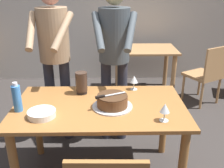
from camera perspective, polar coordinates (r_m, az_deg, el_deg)
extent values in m
cube|color=beige|center=(4.71, -2.04, 17.17)|extent=(10.00, 0.12, 2.70)
cube|color=#9E6633|center=(2.23, -2.81, -5.03)|extent=(1.47, 0.85, 0.03)
cylinder|color=#9E6633|center=(2.22, 15.31, -17.55)|extent=(0.07, 0.07, 0.72)
cylinder|color=#9E6633|center=(2.81, -16.22, -8.52)|extent=(0.07, 0.07, 0.72)
cylinder|color=#9E6633|center=(2.78, 11.46, -8.43)|extent=(0.07, 0.07, 0.72)
cylinder|color=silver|center=(2.18, 0.08, -4.99)|extent=(0.34, 0.34, 0.01)
cylinder|color=brown|center=(2.16, 0.08, -3.79)|extent=(0.26, 0.26, 0.09)
cylinder|color=#432A18|center=(2.14, 0.08, -2.60)|extent=(0.25, 0.25, 0.01)
cube|color=silver|center=(2.14, 0.56, -2.26)|extent=(0.19, 0.10, 0.00)
cube|color=black|center=(2.09, -2.66, -2.88)|extent=(0.08, 0.05, 0.02)
cylinder|color=white|center=(2.11, -15.28, -6.84)|extent=(0.22, 0.22, 0.01)
cylinder|color=white|center=(2.11, -15.31, -6.60)|extent=(0.22, 0.22, 0.01)
cylinder|color=white|center=(2.10, -15.34, -6.36)|extent=(0.22, 0.22, 0.01)
cylinder|color=white|center=(2.10, -15.36, -6.12)|extent=(0.22, 0.22, 0.01)
cylinder|color=white|center=(2.09, -15.39, -5.88)|extent=(0.22, 0.22, 0.01)
cylinder|color=silver|center=(2.02, 11.44, -7.94)|extent=(0.07, 0.07, 0.00)
cylinder|color=silver|center=(2.00, 11.52, -7.02)|extent=(0.01, 0.01, 0.07)
cone|color=silver|center=(1.97, 11.67, -5.23)|extent=(0.08, 0.08, 0.07)
cylinder|color=silver|center=(2.53, 4.85, -1.15)|extent=(0.07, 0.07, 0.00)
cylinder|color=silver|center=(2.52, 4.88, -0.38)|extent=(0.01, 0.01, 0.07)
cone|color=silver|center=(2.49, 4.93, 1.11)|extent=(0.08, 0.08, 0.07)
cylinder|color=#387AC6|center=(2.21, -20.34, -3.05)|extent=(0.07, 0.07, 0.22)
cylinder|color=silver|center=(2.17, -20.78, -0.05)|extent=(0.04, 0.04, 0.03)
cylinder|color=black|center=(2.45, -6.71, -1.73)|extent=(0.10, 0.10, 0.03)
cylinder|color=#3F2D23|center=(2.41, -6.82, 0.56)|extent=(0.11, 0.11, 0.18)
cylinder|color=#2D2D38|center=(2.92, 2.24, -3.80)|extent=(0.11, 0.11, 0.95)
cylinder|color=#2D2D38|center=(2.92, -1.30, -3.80)|extent=(0.11, 0.11, 0.95)
cylinder|color=#3F474C|center=(2.68, 0.52, 10.80)|extent=(0.32, 0.32, 0.55)
cylinder|color=#3F474C|center=(2.49, 4.21, 11.58)|extent=(0.16, 0.42, 0.34)
cylinder|color=#3F474C|center=(2.49, -3.12, 11.60)|extent=(0.15, 0.42, 0.34)
cylinder|color=#2D2D38|center=(2.97, -10.06, -3.67)|extent=(0.11, 0.11, 0.95)
cylinder|color=#2D2D38|center=(3.02, -13.34, -3.47)|extent=(0.11, 0.11, 0.95)
cylinder|color=#997A5B|center=(2.76, -12.92, 10.61)|extent=(0.32, 0.32, 0.55)
cylinder|color=#997A5B|center=(2.53, -10.96, 11.42)|extent=(0.20, 0.41, 0.34)
cylinder|color=#997A5B|center=(2.64, -17.58, 11.23)|extent=(0.10, 0.42, 0.34)
cube|color=tan|center=(4.16, 7.28, 7.64)|extent=(1.00, 0.70, 0.03)
cylinder|color=tan|center=(3.97, 1.49, 1.51)|extent=(0.07, 0.07, 0.71)
cylinder|color=tan|center=(4.10, 13.45, 1.55)|extent=(0.07, 0.07, 0.71)
cylinder|color=tan|center=(4.49, 1.18, 3.97)|extent=(0.07, 0.07, 0.71)
cylinder|color=tan|center=(4.60, 11.84, 3.95)|extent=(0.07, 0.07, 0.71)
cube|color=tan|center=(4.07, 19.45, 1.86)|extent=(0.60, 0.60, 0.04)
cylinder|color=tan|center=(4.13, 15.52, -0.73)|extent=(0.04, 0.04, 0.41)
cylinder|color=tan|center=(4.39, 18.87, 0.22)|extent=(0.04, 0.04, 0.41)
cylinder|color=tan|center=(3.91, 19.27, -2.49)|extent=(0.04, 0.04, 0.41)
cylinder|color=tan|center=(4.18, 22.56, -1.38)|extent=(0.04, 0.04, 0.41)
cube|color=tan|center=(3.88, 22.16, 4.33)|extent=(0.40, 0.24, 0.45)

